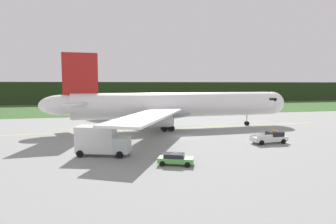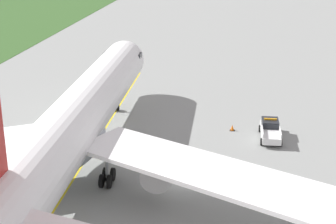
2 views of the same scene
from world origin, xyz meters
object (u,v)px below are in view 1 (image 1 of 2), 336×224
(catering_truck, at_px, (101,140))
(staff_car, at_px, (175,159))
(apron_cone, at_px, (264,136))
(ops_pickup_truck, at_px, (270,137))
(airliner, at_px, (174,106))

(catering_truck, distance_m, staff_car, 10.42)
(apron_cone, bearing_deg, ops_pickup_truck, -110.38)
(ops_pickup_truck, relative_size, staff_car, 1.30)
(catering_truck, height_order, apron_cone, catering_truck)
(staff_car, bearing_deg, catering_truck, 143.27)
(ops_pickup_truck, xyz_separation_m, catering_truck, (-25.60, -2.20, 1.07))
(airliner, xyz_separation_m, apron_cone, (12.62, -13.76, -4.41))
(airliner, height_order, catering_truck, airliner)
(apron_cone, bearing_deg, catering_truck, -166.93)
(airliner, xyz_separation_m, ops_pickup_truck, (11.10, -17.86, -3.84))
(catering_truck, xyz_separation_m, apron_cone, (27.12, 6.30, -1.64))
(catering_truck, height_order, staff_car, catering_truck)
(ops_pickup_truck, distance_m, apron_cone, 4.41)
(airliner, bearing_deg, staff_car, -103.32)
(catering_truck, bearing_deg, airliner, 54.13)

